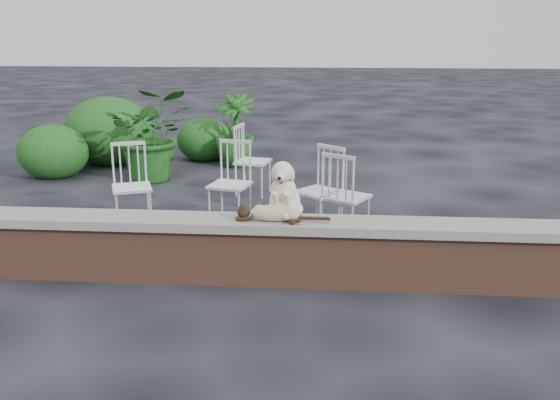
# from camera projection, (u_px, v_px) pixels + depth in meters

# --- Properties ---
(ground) EXTENTS (60.00, 60.00, 0.00)m
(ground) POSITION_uv_depth(u_px,v_px,m) (250.00, 281.00, 5.41)
(ground) COLOR black
(ground) RESTS_ON ground
(brick_wall) EXTENTS (6.00, 0.30, 0.50)m
(brick_wall) POSITION_uv_depth(u_px,v_px,m) (250.00, 254.00, 5.34)
(brick_wall) COLOR brown
(brick_wall) RESTS_ON ground
(capstone) EXTENTS (6.20, 0.40, 0.08)m
(capstone) POSITION_uv_depth(u_px,v_px,m) (249.00, 223.00, 5.26)
(capstone) COLOR slate
(capstone) RESTS_ON brick_wall
(dog) EXTENTS (0.39, 0.49, 0.52)m
(dog) POSITION_uv_depth(u_px,v_px,m) (285.00, 187.00, 5.26)
(dog) COLOR beige
(dog) RESTS_ON capstone
(cat) EXTENTS (0.97, 0.34, 0.16)m
(cat) POSITION_uv_depth(u_px,v_px,m) (274.00, 212.00, 5.18)
(cat) COLOR tan
(cat) RESTS_ON capstone
(chair_c) EXTENTS (0.77, 0.77, 0.94)m
(chair_c) POSITION_uv_depth(u_px,v_px,m) (346.00, 195.00, 6.41)
(chair_c) COLOR white
(chair_c) RESTS_ON ground
(chair_b) EXTENTS (0.67, 0.67, 0.94)m
(chair_b) POSITION_uv_depth(u_px,v_px,m) (230.00, 183.00, 6.89)
(chair_b) COLOR white
(chair_b) RESTS_ON ground
(chair_d) EXTENTS (0.79, 0.79, 0.94)m
(chair_d) POSITION_uv_depth(u_px,v_px,m) (319.00, 190.00, 6.59)
(chair_d) COLOR white
(chair_d) RESTS_ON ground
(chair_e) EXTENTS (0.66, 0.66, 0.94)m
(chair_e) POSITION_uv_depth(u_px,v_px,m) (253.00, 160.00, 8.09)
(chair_e) COLOR white
(chair_e) RESTS_ON ground
(chair_a) EXTENTS (0.73, 0.73, 0.94)m
(chair_a) POSITION_uv_depth(u_px,v_px,m) (132.00, 186.00, 6.78)
(chair_a) COLOR white
(chair_a) RESTS_ON ground
(potted_plant_a) EXTENTS (1.43, 1.30, 1.36)m
(potted_plant_a) POSITION_uv_depth(u_px,v_px,m) (152.00, 134.00, 8.82)
(potted_plant_a) COLOR #194112
(potted_plant_a) RESTS_ON ground
(potted_plant_b) EXTENTS (0.77, 0.77, 1.17)m
(potted_plant_b) POSITION_uv_depth(u_px,v_px,m) (235.00, 130.00, 9.77)
(potted_plant_b) COLOR #194112
(potted_plant_b) RESTS_ON ground
(shrubbery) EXTENTS (3.02, 2.33, 1.16)m
(shrubbery) POSITION_uv_depth(u_px,v_px,m) (113.00, 138.00, 9.85)
(shrubbery) COLOR #194112
(shrubbery) RESTS_ON ground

